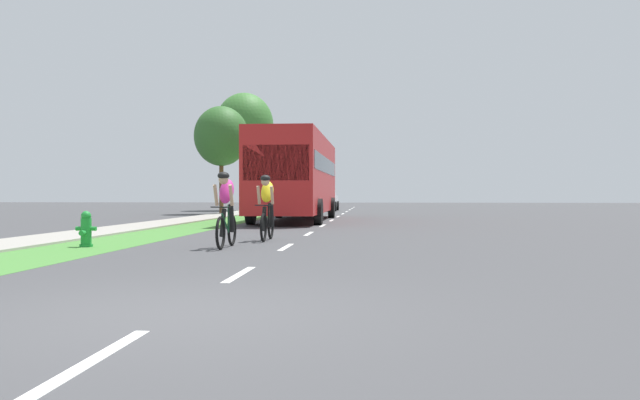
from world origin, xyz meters
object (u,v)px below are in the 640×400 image
(fire_hydrant_green, at_px, (86,229))
(street_tree_near, at_px, (221,136))
(cyclist_lead, at_px, (226,209))
(street_tree_far, at_px, (244,125))
(bus_red, at_px, (297,174))
(cyclist_trailing, at_px, (267,207))
(sedan_white, at_px, (323,199))

(fire_hydrant_green, relative_size, street_tree_near, 0.13)
(cyclist_lead, relative_size, street_tree_far, 0.21)
(fire_hydrant_green, xyz_separation_m, cyclist_lead, (3.01, 0.05, 0.44))
(fire_hydrant_green, relative_size, bus_red, 0.07)
(cyclist_trailing, distance_m, sedan_white, 28.07)
(fire_hydrant_green, bearing_deg, cyclist_lead, 0.94)
(fire_hydrant_green, height_order, street_tree_near, street_tree_near)
(street_tree_near, distance_m, street_tree_far, 8.19)
(cyclist_lead, height_order, cyclist_trailing, same)
(bus_red, distance_m, sedan_white, 16.29)
(street_tree_far, bearing_deg, sedan_white, -3.78)
(cyclist_lead, relative_size, cyclist_trailing, 1.00)
(sedan_white, xyz_separation_m, street_tree_far, (-5.43, 0.36, 5.09))
(bus_red, relative_size, sedan_white, 2.70)
(street_tree_near, bearing_deg, bus_red, -58.09)
(cyclist_lead, xyz_separation_m, sedan_white, (-0.46, 30.22, -0.04))
(cyclist_lead, relative_size, street_tree_near, 0.28)
(fire_hydrant_green, bearing_deg, cyclist_trailing, 32.31)
(cyclist_lead, xyz_separation_m, street_tree_near, (-5.56, 22.53, 3.56))
(fire_hydrant_green, xyz_separation_m, sedan_white, (2.55, 30.27, 0.40))
(bus_red, relative_size, street_tree_far, 1.44)
(street_tree_far, bearing_deg, bus_red, -71.17)
(fire_hydrant_green, relative_size, cyclist_lead, 0.44)
(cyclist_trailing, relative_size, street_tree_far, 0.21)
(street_tree_near, bearing_deg, sedan_white, 56.45)
(street_tree_near, bearing_deg, fire_hydrant_green, -83.56)
(street_tree_near, bearing_deg, cyclist_trailing, -73.45)
(fire_hydrant_green, xyz_separation_m, bus_red, (2.78, 14.02, 1.61))
(cyclist_lead, xyz_separation_m, street_tree_far, (-5.89, 30.58, 5.05))
(bus_red, bearing_deg, street_tree_near, 121.91)
(cyclist_trailing, bearing_deg, street_tree_near, 106.55)
(street_tree_near, xyz_separation_m, street_tree_far, (-0.34, 8.05, 1.49))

